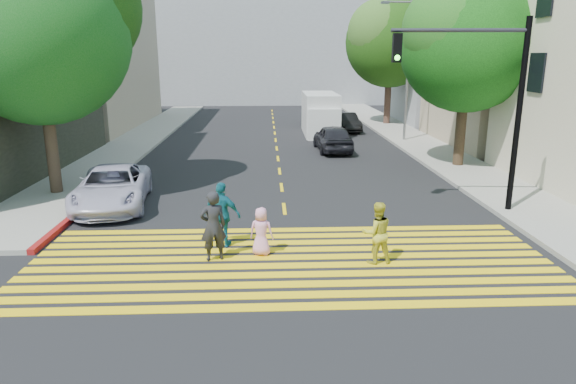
{
  "coord_description": "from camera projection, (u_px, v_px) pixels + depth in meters",
  "views": [
    {
      "loc": [
        -0.61,
        -11.03,
        5.13
      ],
      "look_at": [
        0.0,
        3.0,
        1.4
      ],
      "focal_mm": 32.0,
      "sensor_mm": 36.0,
      "label": 1
    }
  ],
  "objects": [
    {
      "name": "lane_line",
      "position": [
        275.0,
        136.0,
        33.72
      ],
      "size": [
        0.12,
        34.4,
        0.01
      ],
      "color": "yellow",
      "rests_on": "ground"
    },
    {
      "name": "building_right_tan",
      "position": [
        535.0,
        58.0,
        29.68
      ],
      "size": [
        10.0,
        10.0,
        10.0
      ],
      "primitive_type": "cube",
      "color": "tan",
      "rests_on": "ground"
    },
    {
      "name": "pedestrian_man",
      "position": [
        213.0,
        226.0,
        13.11
      ],
      "size": [
        0.77,
        0.61,
        1.84
      ],
      "primitive_type": "imported",
      "rotation": [
        0.0,
        0.0,
        3.43
      ],
      "color": "black",
      "rests_on": "ground"
    },
    {
      "name": "traffic_signal",
      "position": [
        484.0,
        90.0,
        16.27
      ],
      "size": [
        4.31,
        0.51,
        6.32
      ],
      "rotation": [
        0.0,
        0.0,
        -0.07
      ],
      "color": "black",
      "rests_on": "ground"
    },
    {
      "name": "pedestrian_child",
      "position": [
        261.0,
        231.0,
        13.53
      ],
      "size": [
        0.72,
        0.56,
        1.3
      ],
      "primitive_type": "imported",
      "rotation": [
        0.0,
        0.0,
        2.89
      ],
      "color": "#EC98C3",
      "rests_on": "ground"
    },
    {
      "name": "tree_right_near",
      "position": [
        470.0,
        37.0,
        22.88
      ],
      "size": [
        7.41,
        7.2,
        8.79
      ],
      "rotation": [
        0.0,
        0.0,
        0.22
      ],
      "color": "black",
      "rests_on": "ground"
    },
    {
      "name": "dark_car_near",
      "position": [
        333.0,
        138.0,
        28.35
      ],
      "size": [
        1.94,
        4.44,
        1.49
      ],
      "primitive_type": "imported",
      "rotation": [
        0.0,
        0.0,
        3.18
      ],
      "color": "black",
      "rests_on": "ground"
    },
    {
      "name": "sidewalk_left",
      "position": [
        143.0,
        137.0,
        32.86
      ],
      "size": [
        3.0,
        40.0,
        0.15
      ],
      "primitive_type": "cube",
      "color": "gray",
      "rests_on": "ground"
    },
    {
      "name": "street_lamp",
      "position": [
        405.0,
        62.0,
        30.37
      ],
      "size": [
        1.88,
        0.27,
        8.32
      ],
      "rotation": [
        0.0,
        0.0,
        0.05
      ],
      "color": "gray",
      "rests_on": "ground"
    },
    {
      "name": "curb_red",
      "position": [
        82.0,
        209.0,
        17.48
      ],
      "size": [
        0.2,
        8.0,
        0.16
      ],
      "primitive_type": "cube",
      "color": "maroon",
      "rests_on": "ground"
    },
    {
      "name": "silver_car",
      "position": [
        315.0,
        114.0,
        40.8
      ],
      "size": [
        2.46,
        4.86,
        1.35
      ],
      "primitive_type": "imported",
      "rotation": [
        0.0,
        0.0,
        3.02
      ],
      "color": "slate",
      "rests_on": "ground"
    },
    {
      "name": "ground",
      "position": [
        294.0,
        283.0,
        11.99
      ],
      "size": [
        120.0,
        120.0,
        0.0
      ],
      "primitive_type": "plane",
      "color": "black"
    },
    {
      "name": "dark_car_parked",
      "position": [
        346.0,
        122.0,
        35.84
      ],
      "size": [
        1.69,
        3.99,
        1.28
      ],
      "primitive_type": "imported",
      "rotation": [
        0.0,
        0.0,
        0.09
      ],
      "color": "black",
      "rests_on": "ground"
    },
    {
      "name": "backdrop_block",
      "position": [
        270.0,
        48.0,
        56.8
      ],
      "size": [
        30.0,
        8.0,
        12.0
      ],
      "primitive_type": "cube",
      "color": "gray",
      "rests_on": "ground"
    },
    {
      "name": "crosswalk",
      "position": [
        291.0,
        261.0,
        13.22
      ],
      "size": [
        13.4,
        5.3,
        0.01
      ],
      "color": "yellow",
      "rests_on": "ground"
    },
    {
      "name": "pedestrian_woman",
      "position": [
        377.0,
        233.0,
        12.96
      ],
      "size": [
        0.85,
        0.7,
        1.61
      ],
      "primitive_type": "imported",
      "rotation": [
        0.0,
        0.0,
        3.26
      ],
      "color": "gold",
      "rests_on": "ground"
    },
    {
      "name": "white_van",
      "position": [
        320.0,
        115.0,
        34.28
      ],
      "size": [
        2.23,
        5.78,
        2.72
      ],
      "rotation": [
        0.0,
        0.0,
        -0.01
      ],
      "color": "silver",
      "rests_on": "ground"
    },
    {
      "name": "tree_right_far",
      "position": [
        391.0,
        37.0,
        37.75
      ],
      "size": [
        8.73,
        8.73,
        9.61
      ],
      "rotation": [
        0.0,
        0.0,
        0.41
      ],
      "color": "#462A1E",
      "rests_on": "ground"
    },
    {
      "name": "pedestrian_extra",
      "position": [
        222.0,
        215.0,
        14.09
      ],
      "size": [
        1.15,
        0.77,
        1.82
      ],
      "primitive_type": "imported",
      "rotation": [
        0.0,
        0.0,
        2.81
      ],
      "color": "#136076",
      "rests_on": "ground"
    },
    {
      "name": "building_left_tan",
      "position": [
        52.0,
        58.0,
        37.07
      ],
      "size": [
        12.0,
        16.0,
        10.0
      ],
      "primitive_type": "cube",
      "color": "tan",
      "rests_on": "ground"
    },
    {
      "name": "white_sedan",
      "position": [
        112.0,
        187.0,
        17.88
      ],
      "size": [
        2.94,
        5.29,
        1.4
      ],
      "primitive_type": "imported",
      "rotation": [
        0.0,
        0.0,
        0.13
      ],
      "color": "silver",
      "rests_on": "ground"
    },
    {
      "name": "tree_left",
      "position": [
        40.0,
        24.0,
        17.98
      ],
      "size": [
        8.34,
        8.29,
        9.24
      ],
      "rotation": [
        0.0,
        0.0,
        0.37
      ],
      "color": "#392D1A",
      "rests_on": "ground"
    },
    {
      "name": "building_right_grey",
      "position": [
        464.0,
        58.0,
        40.3
      ],
      "size": [
        10.0,
        10.0,
        10.0
      ],
      "primitive_type": "cube",
      "color": "gray",
      "rests_on": "ground"
    },
    {
      "name": "sidewalk_right",
      "position": [
        440.0,
        156.0,
        26.81
      ],
      "size": [
        3.0,
        60.0,
        0.15
      ],
      "primitive_type": "cube",
      "color": "gray",
      "rests_on": "ground"
    }
  ]
}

